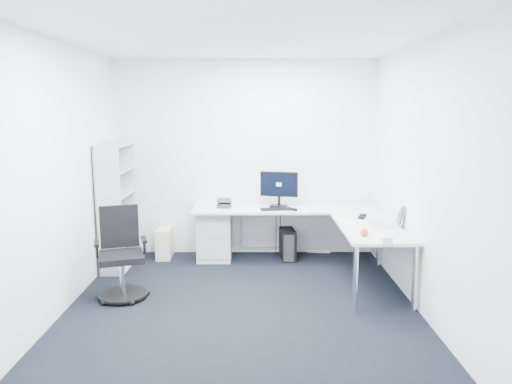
{
  "coord_description": "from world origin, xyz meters",
  "views": [
    {
      "loc": [
        0.13,
        -4.8,
        2.04
      ],
      "look_at": [
        0.15,
        1.05,
        1.05
      ],
      "focal_mm": 35.0,
      "sensor_mm": 36.0,
      "label": 1
    }
  ],
  "objects_px": {
    "bookshelf": "(117,206)",
    "l_desk": "(287,240)",
    "laptop": "(381,214)",
    "task_chair": "(121,254)",
    "monitor": "(279,189)"
  },
  "relations": [
    {
      "from": "l_desk",
      "to": "monitor",
      "type": "xyz_separation_m",
      "value": [
        -0.09,
        0.4,
        0.61
      ]
    },
    {
      "from": "bookshelf",
      "to": "laptop",
      "type": "xyz_separation_m",
      "value": [
        3.2,
        -0.7,
        0.05
      ]
    },
    {
      "from": "l_desk",
      "to": "laptop",
      "type": "relative_size",
      "value": 6.83
    },
    {
      "from": "bookshelf",
      "to": "monitor",
      "type": "xyz_separation_m",
      "value": [
        2.09,
        0.35,
        0.17
      ]
    },
    {
      "from": "monitor",
      "to": "laptop",
      "type": "relative_size",
      "value": 1.41
    },
    {
      "from": "l_desk",
      "to": "monitor",
      "type": "bearing_deg",
      "value": 102.64
    },
    {
      "from": "task_chair",
      "to": "monitor",
      "type": "xyz_separation_m",
      "value": [
        1.76,
        1.45,
        0.47
      ]
    },
    {
      "from": "bookshelf",
      "to": "laptop",
      "type": "distance_m",
      "value": 3.28
    },
    {
      "from": "l_desk",
      "to": "task_chair",
      "type": "bearing_deg",
      "value": -150.32
    },
    {
      "from": "task_chair",
      "to": "l_desk",
      "type": "bearing_deg",
      "value": 12.35
    },
    {
      "from": "laptop",
      "to": "monitor",
      "type": "bearing_deg",
      "value": 146.71
    },
    {
      "from": "l_desk",
      "to": "laptop",
      "type": "distance_m",
      "value": 1.31
    },
    {
      "from": "task_chair",
      "to": "monitor",
      "type": "bearing_deg",
      "value": 22.27
    },
    {
      "from": "bookshelf",
      "to": "l_desk",
      "type": "bearing_deg",
      "value": -1.32
    },
    {
      "from": "l_desk",
      "to": "monitor",
      "type": "distance_m",
      "value": 0.73
    }
  ]
}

